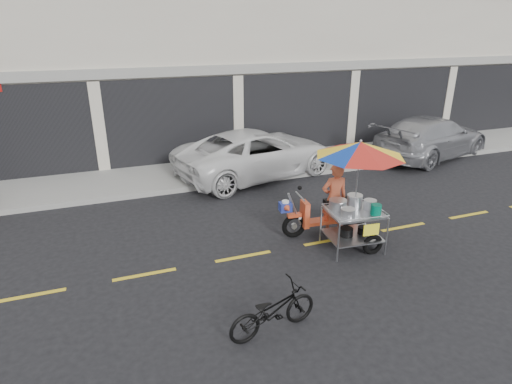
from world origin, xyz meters
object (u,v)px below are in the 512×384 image
object	(u,v)px
food_vendor_rig	(349,178)
white_pickup	(257,153)
silver_pickup	(431,137)
near_bicycle	(273,310)

from	to	relation	value
food_vendor_rig	white_pickup	bearing A→B (deg)	98.30
white_pickup	silver_pickup	xyz separation A→B (m)	(6.51, -0.25, 0.00)
silver_pickup	food_vendor_rig	world-z (taller)	food_vendor_rig
white_pickup	food_vendor_rig	xyz separation A→B (m)	(0.26, -4.81, 0.76)
silver_pickup	near_bicycle	xyz separation A→B (m)	(-8.86, -6.80, -0.33)
white_pickup	near_bicycle	bearing A→B (deg)	147.66
white_pickup	silver_pickup	bearing A→B (deg)	-106.15
white_pickup	near_bicycle	size ratio (longest dim) A/B	3.45
white_pickup	near_bicycle	world-z (taller)	white_pickup
near_bicycle	silver_pickup	bearing A→B (deg)	-62.26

